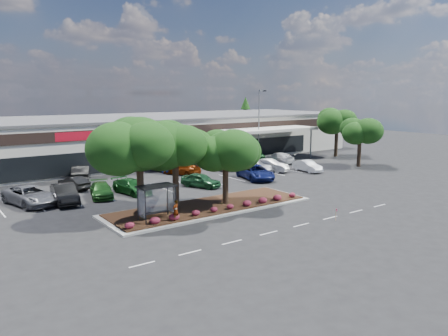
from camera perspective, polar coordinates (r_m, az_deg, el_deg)
ground at (r=35.20m, az=4.43°, el=-6.10°), size 160.00×160.00×0.00m
retail_store at (r=63.92m, az=-15.61°, el=3.60°), size 80.40×25.20×6.25m
landscape_island at (r=37.07m, az=-1.96°, el=-5.06°), size 18.00×6.00×0.26m
lane_markings at (r=43.33m, az=-4.68°, el=-3.07°), size 33.12×20.06×0.01m
shrub_row at (r=35.31m, az=-0.05°, el=-5.16°), size 17.00×0.80×0.50m
bus_shelter at (r=32.96m, az=-8.91°, el=-3.15°), size 2.75×1.55×2.59m
island_tree_west at (r=33.76m, az=-10.95°, el=0.38°), size 7.20×7.20×7.89m
island_tree_mid at (r=36.00m, az=-6.37°, el=0.62°), size 6.60×6.60×7.32m
island_tree_east at (r=36.96m, az=0.19°, el=0.28°), size 5.80×5.80×6.50m
tree_east_near at (r=60.19m, az=17.30°, el=3.26°), size 5.60×5.60×6.51m
tree_east_far at (r=68.97m, az=14.50°, el=4.63°), size 6.40×6.40×7.62m
conifer_north_east at (r=89.59m, az=2.81°, el=6.47°), size 3.96×3.96×9.00m
person_waiting at (r=32.64m, az=-6.34°, el=-5.52°), size 0.66×0.55×1.55m
light_pole at (r=61.40m, az=4.65°, el=4.96°), size 1.43×0.65×10.14m
survey_stake at (r=34.47m, az=14.42°, el=-5.71°), size 0.07×0.14×0.91m
car_0 at (r=41.54m, az=-24.01°, el=-3.29°), size 4.17×6.49×1.67m
car_1 at (r=41.04m, az=-20.11°, el=-3.18°), size 2.31×5.26×1.68m
car_2 at (r=42.32m, az=-15.73°, el=-2.79°), size 3.08×4.99×1.35m
car_3 at (r=43.04m, az=-11.93°, el=-2.39°), size 2.77×5.12×1.41m
car_4 at (r=45.10m, az=-3.05°, el=-1.60°), size 3.27×4.63×1.46m
car_5 at (r=49.26m, az=4.12°, el=-0.56°), size 4.03×6.28×1.61m
car_6 at (r=53.44m, az=3.75°, el=0.24°), size 3.20×5.09×1.59m
car_7 at (r=54.30m, az=5.98°, el=0.34°), size 3.40×4.96×1.55m
car_8 at (r=54.98m, az=10.84°, el=0.26°), size 1.90×4.37×1.40m
car_9 at (r=46.51m, az=-19.01°, el=-1.86°), size 2.28×4.26×1.33m
car_10 at (r=50.93m, az=-18.17°, el=-0.62°), size 3.57×5.51×1.71m
car_12 at (r=54.75m, az=-8.04°, el=0.47°), size 2.15×5.33×1.72m
car_13 at (r=52.17m, az=-5.53°, el=-0.12°), size 3.76×5.19×1.40m
car_14 at (r=56.06m, az=-0.43°, el=0.67°), size 3.08×5.62×1.49m
car_15 at (r=60.43m, az=1.79°, el=1.38°), size 3.64×6.16×1.61m
car_16 at (r=61.09m, az=7.07°, el=1.33°), size 2.29×5.13×1.46m
car_17 at (r=62.14m, az=3.20°, el=1.65°), size 4.36×6.68×1.71m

